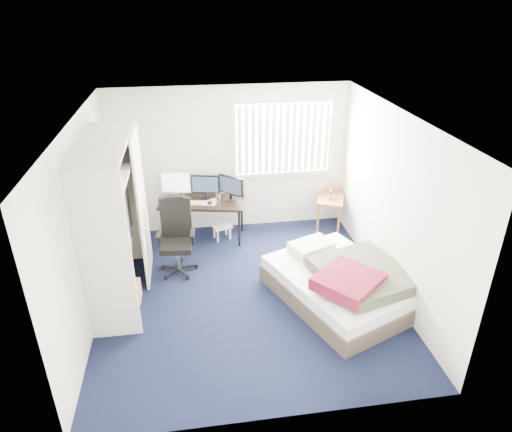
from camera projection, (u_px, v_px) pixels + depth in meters
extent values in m
plane|color=black|center=(247.00, 294.00, 6.42)|extent=(4.20, 4.20, 0.00)
plane|color=silver|center=(230.00, 160.00, 7.72)|extent=(4.00, 0.00, 4.00)
plane|color=silver|center=(277.00, 319.00, 4.01)|extent=(4.00, 0.00, 4.00)
plane|color=silver|center=(85.00, 225.00, 5.60)|extent=(0.00, 4.20, 4.20)
plane|color=silver|center=(393.00, 204.00, 6.13)|extent=(0.00, 4.20, 4.20)
plane|color=white|center=(245.00, 118.00, 5.30)|extent=(4.20, 4.20, 0.00)
cube|color=white|center=(283.00, 138.00, 7.67)|extent=(1.60, 0.02, 1.20)
cube|color=beige|center=(284.00, 101.00, 7.36)|extent=(1.72, 0.06, 0.06)
cube|color=beige|center=(282.00, 174.00, 7.92)|extent=(1.72, 0.06, 0.06)
cube|color=white|center=(284.00, 139.00, 7.61)|extent=(1.60, 0.04, 1.16)
cube|color=beige|center=(105.00, 259.00, 5.17)|extent=(0.60, 0.04, 2.20)
cube|color=beige|center=(122.00, 196.00, 6.76)|extent=(0.60, 0.04, 2.20)
cube|color=beige|center=(102.00, 142.00, 5.47)|extent=(0.60, 1.80, 0.04)
cube|color=beige|center=(107.00, 172.00, 5.65)|extent=(0.56, 1.74, 0.03)
cylinder|color=silver|center=(108.00, 181.00, 5.70)|extent=(0.03, 1.72, 0.03)
cube|color=#26262B|center=(112.00, 216.00, 5.81)|extent=(0.38, 1.10, 0.90)
cube|color=beige|center=(142.00, 207.00, 6.41)|extent=(0.03, 0.90, 2.20)
cube|color=white|center=(99.00, 175.00, 5.19)|extent=(0.38, 0.30, 0.24)
cube|color=gray|center=(106.00, 161.00, 5.63)|extent=(0.34, 0.28, 0.22)
cube|color=black|center=(202.00, 202.00, 7.58)|extent=(1.49, 0.91, 0.04)
cylinder|color=black|center=(163.00, 227.00, 7.53)|extent=(0.04, 0.04, 0.65)
cylinder|color=black|center=(170.00, 213.00, 8.00)|extent=(0.04, 0.04, 0.65)
cylinder|color=black|center=(239.00, 229.00, 7.47)|extent=(0.04, 0.04, 0.65)
cylinder|color=black|center=(242.00, 214.00, 7.95)|extent=(0.04, 0.04, 0.65)
cube|color=white|center=(176.00, 182.00, 7.57)|extent=(0.50, 0.13, 0.36)
cube|color=white|center=(176.00, 182.00, 7.57)|extent=(0.44, 0.10, 0.31)
cube|color=black|center=(205.00, 184.00, 7.56)|extent=(0.48, 0.13, 0.32)
cube|color=#1E2838|center=(205.00, 184.00, 7.56)|extent=(0.42, 0.09, 0.27)
cube|color=black|center=(231.00, 185.00, 7.50)|extent=(0.48, 0.13, 0.32)
cube|color=#1E2838|center=(231.00, 185.00, 7.50)|extent=(0.42, 0.09, 0.27)
cube|color=white|center=(193.00, 203.00, 7.50)|extent=(0.42, 0.22, 0.02)
cube|color=black|center=(210.00, 203.00, 7.48)|extent=(0.08, 0.11, 0.02)
cylinder|color=silver|center=(218.00, 198.00, 7.49)|extent=(0.08, 0.08, 0.16)
cube|color=white|center=(202.00, 201.00, 7.57)|extent=(0.35, 0.33, 0.00)
cube|color=black|center=(179.00, 268.00, 6.91)|extent=(0.59, 0.59, 0.11)
cylinder|color=silver|center=(178.00, 257.00, 6.83)|extent=(0.05, 0.05, 0.36)
cube|color=black|center=(177.00, 245.00, 6.73)|extent=(0.49, 0.49, 0.09)
cube|color=black|center=(176.00, 217.00, 6.76)|extent=(0.46, 0.13, 0.64)
cube|color=black|center=(174.00, 200.00, 6.64)|extent=(0.28, 0.13, 0.15)
cube|color=black|center=(159.00, 234.00, 6.63)|extent=(0.08, 0.26, 0.04)
cube|color=black|center=(192.00, 233.00, 6.66)|extent=(0.08, 0.26, 0.04)
cube|color=white|center=(222.00, 226.00, 7.74)|extent=(0.36, 0.32, 0.03)
cylinder|color=white|center=(218.00, 236.00, 7.69)|extent=(0.04, 0.04, 0.22)
cylinder|color=white|center=(214.00, 232.00, 7.82)|extent=(0.04, 0.04, 0.22)
cylinder|color=white|center=(230.00, 233.00, 7.78)|extent=(0.04, 0.04, 0.22)
cylinder|color=white|center=(226.00, 229.00, 7.91)|extent=(0.04, 0.04, 0.22)
cube|color=brown|center=(331.00, 196.00, 8.03)|extent=(0.72, 0.97, 0.04)
cube|color=brown|center=(318.00, 220.00, 7.86)|extent=(0.05, 0.05, 0.56)
cube|color=brown|center=(322.00, 201.00, 8.55)|extent=(0.05, 0.05, 0.56)
cube|color=brown|center=(339.00, 222.00, 7.79)|extent=(0.05, 0.05, 0.56)
cube|color=brown|center=(341.00, 203.00, 8.48)|extent=(0.05, 0.05, 0.56)
cube|color=brown|center=(331.00, 194.00, 7.81)|extent=(0.07, 0.14, 0.18)
cube|color=brown|center=(332.00, 187.00, 8.10)|extent=(0.07, 0.14, 0.18)
cube|color=#473D33|center=(340.00, 290.00, 6.28)|extent=(2.05, 2.31, 0.25)
cube|color=white|center=(341.00, 278.00, 6.19)|extent=(2.00, 2.25, 0.17)
cube|color=silver|center=(311.00, 247.00, 6.64)|extent=(0.71, 0.60, 0.14)
cube|color=#373C2D|center=(363.00, 275.00, 6.00)|extent=(1.36, 1.44, 0.18)
cube|color=#540E1D|center=(348.00, 282.00, 5.73)|extent=(1.02, 1.02, 0.16)
cube|color=tan|center=(126.00, 292.00, 6.22)|extent=(0.38, 0.29, 0.28)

